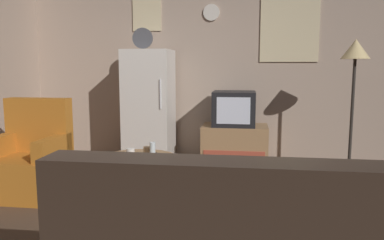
% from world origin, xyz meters
% --- Properties ---
extents(ground_plane, '(12.00, 12.00, 0.00)m').
position_xyz_m(ground_plane, '(0.00, 0.00, 0.00)').
color(ground_plane, '#4C3828').
extents(wall_with_art, '(5.20, 0.12, 2.67)m').
position_xyz_m(wall_with_art, '(0.01, 2.45, 1.34)').
color(wall_with_art, tan).
rests_on(wall_with_art, ground_plane).
extents(fridge, '(0.60, 0.62, 1.77)m').
position_xyz_m(fridge, '(-0.75, 2.00, 0.75)').
color(fridge, silver).
rests_on(fridge, ground_plane).
extents(tv_stand, '(0.84, 0.53, 0.53)m').
position_xyz_m(tv_stand, '(0.38, 2.03, 0.26)').
color(tv_stand, '#9E754C').
rests_on(tv_stand, ground_plane).
extents(crt_tv, '(0.54, 0.51, 0.44)m').
position_xyz_m(crt_tv, '(0.36, 2.03, 0.75)').
color(crt_tv, black).
rests_on(crt_tv, tv_stand).
extents(standing_lamp, '(0.32, 0.32, 1.59)m').
position_xyz_m(standing_lamp, '(1.72, 1.66, 1.36)').
color(standing_lamp, '#332D28').
rests_on(standing_lamp, ground_plane).
extents(coffee_table, '(0.72, 0.72, 0.46)m').
position_xyz_m(coffee_table, '(-0.47, 0.44, 0.23)').
color(coffee_table, '#9E754C').
rests_on(coffee_table, ground_plane).
extents(wine_glass, '(0.05, 0.05, 0.15)m').
position_xyz_m(wine_glass, '(-0.32, 0.42, 0.53)').
color(wine_glass, silver).
rests_on(wine_glass, coffee_table).
extents(mug_ceramic_white, '(0.08, 0.08, 0.09)m').
position_xyz_m(mug_ceramic_white, '(-0.52, 0.39, 0.50)').
color(mug_ceramic_white, silver).
rests_on(mug_ceramic_white, coffee_table).
extents(mug_ceramic_tan, '(0.08, 0.08, 0.09)m').
position_xyz_m(mug_ceramic_tan, '(-0.39, 0.50, 0.50)').
color(mug_ceramic_tan, tan).
rests_on(mug_ceramic_tan, coffee_table).
extents(remote_control, '(0.16, 0.10, 0.02)m').
position_xyz_m(remote_control, '(-0.38, 0.52, 0.47)').
color(remote_control, black).
rests_on(remote_control, coffee_table).
extents(armchair, '(0.68, 0.68, 0.96)m').
position_xyz_m(armchair, '(-1.64, 0.62, 0.34)').
color(armchair, '#B2661E').
rests_on(armchair, ground_plane).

